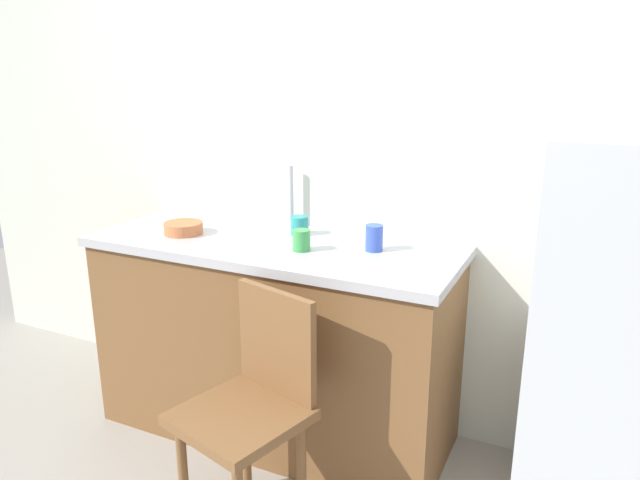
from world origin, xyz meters
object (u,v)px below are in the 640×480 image
Objects in this scene: cup_blue at (374,238)px; cup_green at (302,240)px; refrigerator at (619,345)px; terracotta_bowl at (183,228)px; cup_teal at (300,225)px; chair at (253,403)px.

cup_blue reaches higher than cup_green.
refrigerator is 8.30× the size of terracotta_bowl.
refrigerator is 1.82m from terracotta_bowl.
refrigerator is 1.35m from cup_teal.
cup_green is (-1.20, -0.07, 0.25)m from refrigerator.
terracotta_bowl is 1.61× the size of cup_blue.
cup_teal is (-0.17, 0.70, 0.46)m from chair.
cup_teal is 0.96× the size of cup_green.
terracotta_bowl is 0.88m from cup_blue.
terracotta_bowl is at bearing 158.71° from chair.
chair is at bearing -154.02° from refrigerator.
cup_teal is at bearing 119.22° from cup_green.
cup_blue is at bearing 24.99° from cup_green.
refrigerator is at bearing -3.38° from cup_blue.
chair is 10.24× the size of cup_green.
cup_green is (0.12, -0.21, 0.00)m from cup_teal.
chair is 10.70× the size of cup_teal.
terracotta_bowl is at bearing -156.16° from cup_teal.
cup_green is at bearing -176.66° from refrigerator.
refrigerator reaches higher than chair.
chair is at bearing -109.37° from cup_blue.
chair is at bearing -76.28° from cup_teal.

